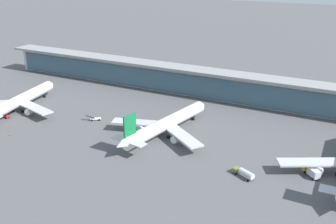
% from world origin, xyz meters
% --- Properties ---
extents(ground_plane, '(1200.00, 1200.00, 0.00)m').
position_xyz_m(ground_plane, '(0.00, 0.00, 0.00)').
color(ground_plane, '#515154').
extents(airliner_left_stand, '(44.84, 59.05, 15.81)m').
position_xyz_m(airliner_left_stand, '(-73.18, 3.37, 4.98)').
color(airliner_left_stand, white).
rests_on(airliner_left_stand, ground).
extents(airliner_centre_stand, '(45.07, 59.21, 15.81)m').
position_xyz_m(airliner_centre_stand, '(2.66, 11.00, 4.98)').
color(airliner_centre_stand, white).
rests_on(airliner_centre_stand, ground).
extents(service_truck_near_nose_red, '(3.10, 2.14, 2.05)m').
position_xyz_m(service_truck_near_nose_red, '(-71.49, -6.12, 0.87)').
color(service_truck_near_nose_red, '#B21E1E').
rests_on(service_truck_near_nose_red, ground).
extents(service_truck_under_wing_white, '(6.30, 5.09, 2.70)m').
position_xyz_m(service_truck_under_wing_white, '(-33.29, 10.79, 0.81)').
color(service_truck_under_wing_white, silver).
rests_on(service_truck_under_wing_white, ground).
extents(service_truck_by_tail_olive, '(8.67, 5.95, 2.95)m').
position_xyz_m(service_truck_by_tail_olive, '(42.26, -6.65, 1.71)').
color(service_truck_by_tail_olive, olive).
rests_on(service_truck_by_tail_olive, ground).
extents(service_truck_on_taxiway_yellow, '(6.72, 6.86, 3.10)m').
position_xyz_m(service_truck_on_taxiway_yellow, '(62.35, 4.49, 1.69)').
color(service_truck_on_taxiway_yellow, yellow).
rests_on(service_truck_on_taxiway_yellow, ground).
extents(terminal_building, '(265.93, 12.80, 15.20)m').
position_xyz_m(terminal_building, '(0.00, 65.09, 7.87)').
color(terminal_building, beige).
rests_on(terminal_building, ground).
extents(safety_cone_alpha, '(0.62, 0.62, 0.70)m').
position_xyz_m(safety_cone_alpha, '(-54.85, -19.42, 0.32)').
color(safety_cone_alpha, orange).
rests_on(safety_cone_alpha, ground).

